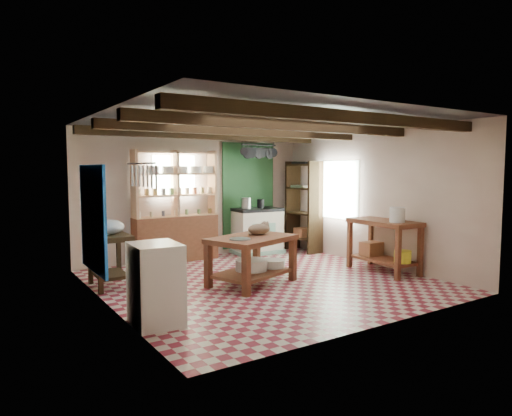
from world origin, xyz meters
TOP-DOWN VIEW (x-y plane):
  - floor at (0.00, 0.00)m, footprint 5.00×5.00m
  - ceiling at (0.00, 0.00)m, footprint 5.00×5.00m
  - wall_back at (0.00, 2.50)m, footprint 5.00×0.04m
  - wall_front at (0.00, -2.50)m, footprint 5.00×0.04m
  - wall_left at (-2.50, 0.00)m, footprint 0.04×5.00m
  - wall_right at (2.50, 0.00)m, footprint 0.04×5.00m
  - ceiling_beams at (0.00, 0.00)m, footprint 5.00×3.80m
  - blue_wall_patch at (-2.47, 0.90)m, footprint 0.04×1.40m
  - green_wall_patch at (1.25, 2.47)m, footprint 1.30×0.04m
  - window_back at (-0.50, 2.48)m, footprint 0.90×0.02m
  - window_right at (2.48, 1.00)m, footprint 0.02×1.30m
  - utensil_rail at (-2.44, -1.20)m, footprint 0.06×0.90m
  - pot_rack at (1.25, 2.05)m, footprint 0.86×0.12m
  - shelving_unit at (-0.55, 2.31)m, footprint 1.70×0.34m
  - tall_rack at (2.28, 1.80)m, footprint 0.40×0.86m
  - work_table at (-0.26, -0.04)m, footprint 1.57×1.29m
  - stove at (1.26, 2.15)m, footprint 1.05×0.75m
  - prep_table at (-2.20, 1.03)m, footprint 0.58×0.83m
  - white_cabinet at (-2.22, -1.00)m, footprint 0.57×0.68m
  - right_counter at (2.18, -0.58)m, footprint 0.72×1.33m
  - cat at (-0.04, 0.09)m, footprint 0.48×0.45m
  - steel_tray at (-0.57, -0.20)m, footprint 0.41×0.41m
  - basin_large at (-0.23, 0.03)m, footprint 0.65×0.65m
  - basin_small at (0.20, 0.02)m, footprint 0.48×0.48m
  - kettle_left at (1.01, 2.17)m, footprint 0.22×0.22m
  - kettle_right at (1.36, 2.14)m, footprint 0.16×0.16m
  - enamel_bowl at (-2.20, 1.03)m, footprint 0.47×0.47m
  - white_bucket at (2.11, -0.93)m, footprint 0.27×0.27m
  - wicker_basket at (2.20, -0.28)m, footprint 0.37×0.30m
  - yellow_tub at (2.15, -1.03)m, footprint 0.30×0.30m

SIDE VIEW (x-z plane):
  - floor at x=0.00m, z-range -0.02..0.00m
  - basin_small at x=0.20m, z-range 0.20..0.33m
  - basin_large at x=-0.23m, z-range 0.20..0.38m
  - yellow_tub at x=2.15m, z-range 0.25..0.45m
  - wicker_basket at x=2.20m, z-range 0.25..0.50m
  - work_table at x=-0.26m, z-range 0.00..0.77m
  - prep_table at x=-2.20m, z-range 0.00..0.83m
  - right_counter at x=2.18m, z-range 0.00..0.93m
  - white_cabinet at x=-2.22m, z-range 0.00..0.97m
  - stove at x=1.26m, z-range 0.00..0.98m
  - steel_tray at x=-0.57m, z-range 0.77..0.78m
  - cat at x=-0.04m, z-range 0.77..0.94m
  - enamel_bowl at x=-2.20m, z-range 0.83..1.06m
  - tall_rack at x=2.28m, z-range 0.00..2.00m
  - white_bucket at x=2.11m, z-range 0.93..1.19m
  - kettle_right at x=1.36m, z-range 0.98..1.17m
  - blue_wall_patch at x=-2.47m, z-range 0.30..1.90m
  - shelving_unit at x=-0.55m, z-range 0.00..2.20m
  - kettle_left at x=1.01m, z-range 0.98..1.22m
  - green_wall_patch at x=1.25m, z-range 0.10..2.40m
  - wall_back at x=0.00m, z-range 0.00..2.60m
  - wall_front at x=0.00m, z-range 0.00..2.60m
  - wall_left at x=-2.50m, z-range 0.00..2.60m
  - wall_right at x=2.50m, z-range 0.00..2.60m
  - window_right at x=2.48m, z-range 0.80..2.00m
  - window_back at x=-0.50m, z-range 1.30..2.10m
  - utensil_rail at x=-2.44m, z-range 1.64..1.92m
  - pot_rack at x=1.25m, z-range 2.00..2.36m
  - ceiling_beams at x=0.00m, z-range 2.40..2.56m
  - ceiling at x=0.00m, z-range 2.59..2.61m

